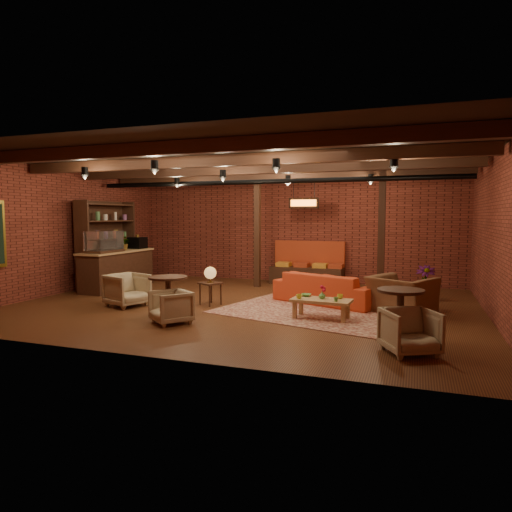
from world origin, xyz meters
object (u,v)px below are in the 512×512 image
(coffee_table, at_px, (321,301))
(plant_tall, at_px, (426,248))
(armchair_b, at_px, (171,305))
(armchair_far, at_px, (410,329))
(side_table_book, at_px, (395,286))
(armchair_right, at_px, (402,289))
(armchair_a, at_px, (127,288))
(round_table_right, at_px, (400,307))
(round_table_left, at_px, (168,289))
(sofa, at_px, (327,288))
(side_table_lamp, at_px, (210,276))

(coffee_table, bearing_deg, plant_tall, 56.30)
(coffee_table, xyz_separation_m, armchair_b, (-2.55, -1.29, -0.01))
(plant_tall, bearing_deg, armchair_far, -93.21)
(side_table_book, distance_m, armchair_far, 3.78)
(armchair_right, bearing_deg, armchair_b, 60.36)
(armchair_right, height_order, armchair_far, armchair_right)
(armchair_a, height_order, armchair_b, armchair_a)
(round_table_right, xyz_separation_m, plant_tall, (0.42, 4.09, 0.66))
(armchair_right, bearing_deg, armchair_far, 124.26)
(side_table_book, xyz_separation_m, armchair_far, (0.37, -3.76, -0.07))
(round_table_left, bearing_deg, plant_tall, 37.39)
(coffee_table, relative_size, armchair_right, 1.01)
(armchair_a, xyz_separation_m, armchair_right, (5.73, 1.23, 0.11))
(round_table_left, relative_size, armchair_a, 1.00)
(sofa, bearing_deg, armchair_right, -176.40)
(sofa, bearing_deg, armchair_far, 139.99)
(armchair_far, bearing_deg, armchair_b, 145.13)
(coffee_table, bearing_deg, armchair_b, -153.20)
(armchair_b, bearing_deg, round_table_right, 39.01)
(armchair_far, bearing_deg, armchair_a, 136.84)
(armchair_b, bearing_deg, side_table_book, 78.18)
(round_table_left, height_order, plant_tall, plant_tall)
(side_table_lamp, bearing_deg, armchair_right, 6.83)
(armchair_far, bearing_deg, side_table_lamp, 123.12)
(armchair_far, xyz_separation_m, plant_tall, (0.26, 4.68, 0.86))
(round_table_left, xyz_separation_m, armchair_right, (4.34, 1.85, -0.03))
(armchair_right, relative_size, round_table_right, 1.37)
(round_table_left, xyz_separation_m, plant_tall, (4.81, 3.68, 0.68))
(round_table_left, xyz_separation_m, side_table_book, (4.18, 2.76, -0.11))
(round_table_left, distance_m, plant_tall, 6.10)
(sofa, distance_m, armchair_b, 3.71)
(sofa, bearing_deg, armchair_a, 44.49)
(armchair_a, xyz_separation_m, armchair_b, (1.73, -1.10, -0.06))
(side_table_lamp, distance_m, round_table_left, 1.39)
(round_table_left, height_order, side_table_book, round_table_left)
(sofa, xyz_separation_m, armchair_right, (1.63, -0.52, 0.16))
(armchair_b, height_order, armchair_far, armchair_far)
(armchair_a, xyz_separation_m, armchair_far, (5.94, -1.61, -0.04))
(side_table_book, bearing_deg, plant_tall, 55.38)
(armchair_b, distance_m, armchair_far, 4.24)
(side_table_book, bearing_deg, round_table_left, -146.56)
(round_table_left, xyz_separation_m, armchair_a, (-1.39, 0.61, -0.14))
(plant_tall, bearing_deg, armchair_right, -104.46)
(side_table_lamp, distance_m, armchair_right, 4.10)
(side_table_book, distance_m, plant_tall, 1.37)
(round_table_left, relative_size, round_table_right, 0.94)
(side_table_book, height_order, round_table_right, round_table_right)
(armchair_a, distance_m, armchair_right, 5.87)
(round_table_right, xyz_separation_m, armchair_far, (0.16, -0.59, -0.21))
(armchair_far, bearing_deg, plant_tall, 58.80)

